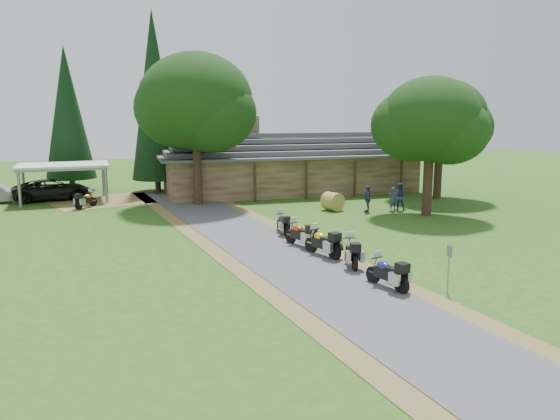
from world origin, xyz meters
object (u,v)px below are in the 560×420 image
object	(u,v)px
lodge	(289,162)
motorcycle_carport_a	(86,199)
motorcycle_row_a	(387,271)
motorcycle_row_c	(323,241)
hay_bale	(332,201)
motorcycle_row_b	(352,251)
motorcycle_row_e	(283,223)
motorcycle_row_d	(301,233)
carport	(64,183)
car_dark_suv	(53,184)

from	to	relation	value
lodge	motorcycle_carport_a	distance (m)	16.44
motorcycle_row_a	motorcycle_carport_a	xyz separation A→B (m)	(-11.87, 21.53, -0.04)
motorcycle_row_c	hay_bale	world-z (taller)	motorcycle_row_c
motorcycle_carport_a	hay_bale	xyz separation A→B (m)	(16.00, -5.66, -0.01)
motorcycle_row_b	motorcycle_carport_a	xyz separation A→B (m)	(-11.82, 18.37, -0.06)
motorcycle_row_e	motorcycle_row_c	bearing A→B (deg)	-173.61
motorcycle_row_a	motorcycle_row_d	bearing A→B (deg)	-8.28
motorcycle_row_a	motorcycle_carport_a	world-z (taller)	motorcycle_row_a
carport	hay_bale	xyz separation A→B (m)	(17.65, -9.18, -0.77)
motorcycle_row_b	hay_bale	size ratio (longest dim) A/B	1.63
lodge	motorcycle_carport_a	xyz separation A→B (m)	(-15.87, -3.89, -1.83)
motorcycle_row_c	hay_bale	distance (m)	11.86
motorcycle_carport_a	motorcycle_row_e	bearing A→B (deg)	-98.28
motorcycle_row_a	hay_bale	world-z (taller)	motorcycle_row_a
motorcycle_row_d	motorcycle_carport_a	distance (m)	18.07
car_dark_suv	motorcycle_row_d	distance (m)	23.07
lodge	carport	bearing A→B (deg)	-178.79
carport	motorcycle_row_e	xyz separation A→B (m)	(12.40, -15.04, -0.76)
carport	motorcycle_carport_a	bearing A→B (deg)	-69.19
lodge	motorcycle_row_c	distance (m)	20.99
motorcycle_carport_a	lodge	bearing A→B (deg)	-37.53
motorcycle_row_d	motorcycle_carport_a	world-z (taller)	motorcycle_row_d
lodge	carport	world-z (taller)	lodge
lodge	motorcycle_row_b	distance (m)	22.70
hay_bale	motorcycle_row_b	bearing A→B (deg)	-108.20
carport	motorcycle_carport_a	distance (m)	3.97
motorcycle_row_b	motorcycle_row_e	world-z (taller)	motorcycle_row_b
motorcycle_row_b	carport	bearing A→B (deg)	45.34
car_dark_suv	motorcycle_row_b	bearing A→B (deg)	-156.69
car_dark_suv	motorcycle_row_b	world-z (taller)	car_dark_suv
motorcycle_row_b	motorcycle_row_c	distance (m)	1.98
carport	motorcycle_row_a	distance (m)	28.48
carport	motorcycle_carport_a	size ratio (longest dim) A/B	3.53
car_dark_suv	motorcycle_row_a	bearing A→B (deg)	-159.87
motorcycle_row_a	motorcycle_row_d	xyz separation A→B (m)	(-1.08, 7.04, 0.02)
motorcycle_row_c	motorcycle_row_a	bearing A→B (deg)	167.10
lodge	motorcycle_carport_a	world-z (taller)	lodge
hay_bale	motorcycle_row_d	bearing A→B (deg)	-120.53
motorcycle_row_c	motorcycle_row_d	size ratio (longest dim) A/B	1.04
motorcycle_row_d	motorcycle_row_e	size ratio (longest dim) A/B	1.10
car_dark_suv	hay_bale	bearing A→B (deg)	-127.34
motorcycle_row_e	motorcycle_carport_a	distance (m)	15.75
carport	motorcycle_carport_a	world-z (taller)	carport
car_dark_suv	motorcycle_row_a	distance (m)	29.62
carport	motorcycle_carport_a	xyz separation A→B (m)	(1.66, -3.52, -0.76)
car_dark_suv	motorcycle_row_a	world-z (taller)	car_dark_suv
lodge	motorcycle_carport_a	size ratio (longest dim) A/B	11.85
motorcycle_row_c	motorcycle_row_e	distance (m)	5.00
carport	car_dark_suv	size ratio (longest dim) A/B	1.04
motorcycle_row_a	motorcycle_row_b	size ratio (longest dim) A/B	0.97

